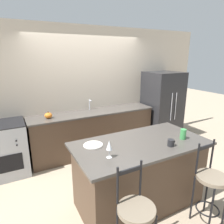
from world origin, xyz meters
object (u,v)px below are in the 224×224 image
(bar_stool_near, at_px, (136,217))
(pumpkin_decoration, at_px, (48,115))
(bar_stool_far, at_px, (210,184))
(wine_glass, at_px, (109,146))
(refrigerator, at_px, (162,106))
(dinner_plate, at_px, (93,145))
(tumbler_cup, at_px, (183,134))
(coffee_mug, at_px, (171,143))
(oven_range, at_px, (4,149))

(bar_stool_near, xyz_separation_m, pumpkin_decoration, (-0.33, 2.47, 0.43))
(bar_stool_far, bearing_deg, wine_glass, 154.13)
(refrigerator, bearing_deg, dinner_plate, -149.17)
(bar_stool_near, height_order, wine_glass, wine_glass)
(bar_stool_near, height_order, pumpkin_decoration, bar_stool_near)
(bar_stool_near, relative_size, tumbler_cup, 7.43)
(coffee_mug, bearing_deg, tumbler_cup, 16.41)
(oven_range, xyz_separation_m, coffee_mug, (1.99, -2.01, 0.52))
(oven_range, xyz_separation_m, bar_stool_far, (2.27, -2.45, 0.08))
(oven_range, distance_m, bar_stool_far, 3.34)
(dinner_plate, relative_size, tumbler_cup, 1.76)
(refrigerator, height_order, tumbler_cup, refrigerator)
(bar_stool_near, height_order, coffee_mug, bar_stool_near)
(pumpkin_decoration, bearing_deg, bar_stool_far, -59.69)
(refrigerator, height_order, bar_stool_far, refrigerator)
(dinner_plate, height_order, tumbler_cup, tumbler_cup)
(refrigerator, bearing_deg, wine_glass, -142.60)
(bar_stool_far, relative_size, dinner_plate, 4.23)
(dinner_plate, bearing_deg, oven_range, 125.88)
(wine_glass, bearing_deg, pumpkin_decoration, 99.39)
(bar_stool_near, distance_m, dinner_plate, 1.02)
(oven_range, distance_m, pumpkin_decoration, 0.97)
(dinner_plate, relative_size, coffee_mug, 2.22)
(bar_stool_far, xyz_separation_m, pumpkin_decoration, (-1.44, 2.47, 0.43))
(wine_glass, xyz_separation_m, tumbler_cup, (1.16, -0.01, -0.08))
(refrigerator, xyz_separation_m, wine_glass, (-2.44, -1.86, 0.25))
(refrigerator, xyz_separation_m, tumbler_cup, (-1.27, -1.88, 0.17))
(bar_stool_near, bearing_deg, dinner_plate, 93.14)
(bar_stool_near, relative_size, coffee_mug, 9.38)
(coffee_mug, distance_m, tumbler_cup, 0.33)
(dinner_plate, height_order, coffee_mug, coffee_mug)
(oven_range, height_order, dinner_plate, dinner_plate)
(coffee_mug, bearing_deg, bar_stool_far, -58.07)
(dinner_plate, xyz_separation_m, coffee_mug, (0.89, -0.49, 0.04))
(coffee_mug, bearing_deg, wine_glass, 173.06)
(bar_stool_far, bearing_deg, bar_stool_near, -179.99)
(bar_stool_near, xyz_separation_m, bar_stool_far, (1.12, 0.00, 0.00))
(oven_range, relative_size, bar_stool_near, 0.89)
(wine_glass, distance_m, coffee_mug, 0.86)
(wine_glass, distance_m, tumbler_cup, 1.17)
(refrigerator, height_order, dinner_plate, refrigerator)
(coffee_mug, bearing_deg, pumpkin_decoration, 119.95)
(oven_range, height_order, tumbler_cup, tumbler_cup)
(bar_stool_near, bearing_deg, refrigerator, 44.79)
(oven_range, height_order, coffee_mug, coffee_mug)
(oven_range, bearing_deg, dinner_plate, -54.12)
(refrigerator, bearing_deg, tumbler_cup, -124.20)
(pumpkin_decoration, bearing_deg, wine_glass, -80.61)
(bar_stool_far, height_order, dinner_plate, bar_stool_far)
(wine_glass, xyz_separation_m, pumpkin_decoration, (-0.32, 1.92, -0.11))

